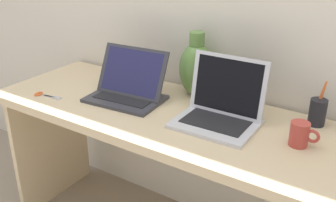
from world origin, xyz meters
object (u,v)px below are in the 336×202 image
(laptop_left, at_px, (129,86))
(coffee_mug, at_px, (300,134))
(green_vase, at_px, (196,68))
(laptop_right, at_px, (221,106))
(scissors, at_px, (43,95))
(pen_cup, at_px, (318,112))

(laptop_left, distance_m, coffee_mug, 0.80)
(coffee_mug, bearing_deg, green_vase, 158.30)
(laptop_right, xyz_separation_m, scissors, (-0.83, -0.22, -0.07))
(laptop_left, relative_size, pen_cup, 1.91)
(pen_cup, bearing_deg, laptop_left, -166.03)
(green_vase, relative_size, pen_cup, 1.62)
(laptop_left, bearing_deg, green_vase, 42.84)
(pen_cup, bearing_deg, laptop_right, -151.80)
(laptop_left, xyz_separation_m, pen_cup, (0.80, 0.20, -0.00))
(laptop_right, bearing_deg, green_vase, 139.29)
(green_vase, height_order, scissors, green_vase)
(green_vase, bearing_deg, scissors, -144.95)
(laptop_right, height_order, scissors, laptop_right)
(laptop_left, xyz_separation_m, laptop_right, (0.47, 0.02, 0.01))
(pen_cup, bearing_deg, green_vase, 178.26)
(coffee_mug, bearing_deg, laptop_right, 175.79)
(coffee_mug, height_order, pen_cup, pen_cup)
(scissors, bearing_deg, pen_cup, 18.95)
(pen_cup, bearing_deg, coffee_mug, -92.54)
(pen_cup, height_order, scissors, pen_cup)
(coffee_mug, distance_m, scissors, 1.17)
(green_vase, bearing_deg, coffee_mug, -21.70)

